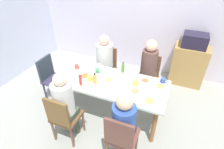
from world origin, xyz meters
TOP-DOWN VIEW (x-y plane):
  - ground_plane at (0.00, 0.00)m, footprint 6.31×6.31m
  - wall_back at (0.00, 1.89)m, footprint 5.50×0.12m
  - dining_table at (0.00, 0.00)m, footprint 1.83×0.82m
  - chair_0 at (-0.46, 0.79)m, footprint 0.40×0.40m
  - person_0 at (-0.46, 0.70)m, footprint 0.34×0.34m
  - chair_1 at (0.46, -0.79)m, footprint 0.40×0.40m
  - person_1 at (0.46, -0.70)m, footprint 0.31×0.31m
  - chair_2 at (0.46, 0.79)m, footprint 0.40×0.40m
  - person_2 at (0.46, 0.70)m, footprint 0.30×0.30m
  - chair_3 at (-1.29, 0.00)m, footprint 0.40×0.40m
  - chair_4 at (-0.46, -0.79)m, footprint 0.40×0.40m
  - person_4 at (-0.46, -0.70)m, footprint 0.30×0.30m
  - plate_0 at (0.76, 0.16)m, footprint 0.22×0.22m
  - plate_1 at (-0.49, -0.03)m, footprint 0.24×0.24m
  - plate_2 at (0.68, -0.24)m, footprint 0.26×0.26m
  - plate_3 at (-0.06, 0.03)m, footprint 0.25×0.25m
  - plate_4 at (0.43, -0.10)m, footprint 0.21×0.21m
  - plate_5 at (0.51, 0.22)m, footprint 0.20×0.20m
  - cup_0 at (0.78, 0.29)m, footprint 0.12×0.08m
  - cup_1 at (-0.35, 0.16)m, footprint 0.11×0.08m
  - cup_2 at (-0.76, 0.13)m, footprint 0.11×0.08m
  - cup_3 at (0.17, 0.32)m, footprint 0.11×0.07m
  - cup_4 at (0.38, 0.07)m, footprint 0.12×0.09m
  - cup_5 at (-0.35, -0.10)m, footprint 0.12×0.08m
  - cup_6 at (-0.41, 0.33)m, footprint 0.12×0.08m
  - bottle_0 at (-0.44, -0.27)m, footprint 0.05×0.05m
  - bottle_1 at (-0.24, -0.14)m, footprint 0.07×0.07m
  - bottle_2 at (0.07, 0.34)m, footprint 0.05×0.05m
  - side_cabinet at (1.17, 1.59)m, footprint 0.70×0.44m
  - microwave at (1.17, 1.59)m, footprint 0.48×0.36m

SIDE VIEW (x-z plane):
  - ground_plane at x=0.00m, z-range 0.00..0.00m
  - side_cabinet at x=1.17m, z-range 0.00..0.90m
  - chair_0 at x=-0.46m, z-range 0.06..0.96m
  - chair_1 at x=0.46m, z-range 0.06..0.96m
  - chair_2 at x=0.46m, z-range 0.06..0.96m
  - chair_3 at x=-1.29m, z-range 0.06..0.96m
  - chair_4 at x=-0.46m, z-range 0.06..0.96m
  - dining_table at x=0.00m, z-range 0.28..1.02m
  - person_1 at x=0.46m, z-range 0.13..1.31m
  - person_4 at x=-0.46m, z-range 0.12..1.34m
  - person_0 at x=-0.46m, z-range 0.13..1.35m
  - plate_0 at x=0.76m, z-range 0.73..0.77m
  - plate_2 at x=0.68m, z-range 0.73..0.77m
  - plate_3 at x=-0.06m, z-range 0.73..0.77m
  - plate_4 at x=0.43m, z-range 0.73..0.77m
  - plate_1 at x=-0.49m, z-range 0.73..0.77m
  - plate_5 at x=0.51m, z-range 0.73..0.77m
  - person_2 at x=0.46m, z-range 0.12..1.40m
  - cup_6 at x=-0.41m, z-range 0.74..0.81m
  - cup_1 at x=-0.35m, z-range 0.74..0.82m
  - cup_3 at x=0.17m, z-range 0.74..0.82m
  - cup_2 at x=-0.76m, z-range 0.74..0.83m
  - cup_5 at x=-0.35m, z-range 0.74..0.83m
  - cup_4 at x=0.38m, z-range 0.74..0.83m
  - cup_0 at x=0.78m, z-range 0.74..0.83m
  - bottle_1 at x=-0.24m, z-range 0.73..0.93m
  - bottle_2 at x=0.07m, z-range 0.73..0.94m
  - bottle_0 at x=-0.44m, z-range 0.73..0.96m
  - microwave at x=1.17m, z-range 0.90..1.18m
  - wall_back at x=0.00m, z-range 0.00..2.60m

